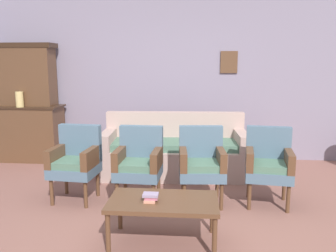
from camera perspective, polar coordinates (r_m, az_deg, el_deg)
name	(u,v)px	position (r m, az deg, el deg)	size (l,w,h in m)	color
ground_plane	(158,223)	(3.82, -1.62, -15.44)	(7.68, 7.68, 0.00)	#84564C
wall_back_with_decor	(175,80)	(6.06, 1.13, 7.44)	(6.40, 0.09, 2.70)	gray
side_cabinet	(29,133)	(6.46, -21.59, -1.02)	(1.16, 0.55, 0.93)	brown
cabinet_upper_hutch	(27,74)	(6.42, -21.86, 7.76)	(0.99, 0.38, 1.03)	brown
vase_on_cabinet	(20,99)	(6.23, -22.84, 3.99)	(0.13, 0.13, 0.25)	#D6B971
floral_couch	(175,153)	(5.25, 1.07, -4.38)	(2.14, 0.90, 0.90)	tan
armchair_by_doorway	(76,160)	(4.41, -14.65, -5.26)	(0.56, 0.53, 0.90)	slate
armchair_row_middle	(139,161)	(4.20, -4.69, -5.72)	(0.54, 0.51, 0.90)	slate
armchair_near_cabinet	(202,162)	(4.20, 5.44, -5.75)	(0.56, 0.53, 0.90)	slate
armchair_near_couch_end	(268,162)	(4.31, 15.91, -5.68)	(0.57, 0.55, 0.90)	slate
coffee_table	(163,204)	(3.31, -0.77, -12.53)	(1.00, 0.56, 0.42)	brown
book_stack_on_table	(151,197)	(3.25, -2.82, -11.40)	(0.14, 0.11, 0.07)	tan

